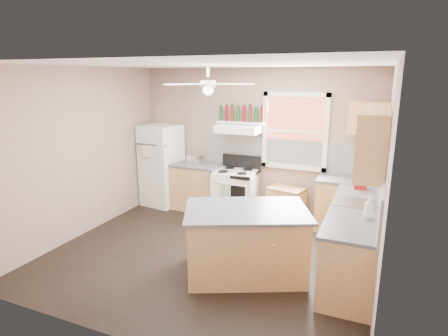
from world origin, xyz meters
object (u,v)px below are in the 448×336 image
at_px(island, 246,243).
at_px(toaster, 195,160).
at_px(cart, 286,204).
at_px(stove, 235,194).
at_px(refrigerator, 162,165).

bearing_deg(island, toaster, 107.28).
distance_m(toaster, cart, 1.90).
bearing_deg(stove, refrigerator, 173.36).
bearing_deg(cart, island, -77.55).
bearing_deg(toaster, stove, 14.16).
distance_m(stove, island, 2.11).
height_order(refrigerator, toaster, refrigerator).
bearing_deg(island, cart, 64.55).
bearing_deg(stove, cart, 3.30).
height_order(stove, island, same).
relative_size(stove, island, 0.58).
bearing_deg(toaster, refrigerator, -165.44).
xyz_separation_m(stove, island, (0.90, -1.91, 0.00)).
height_order(toaster, stove, toaster).
bearing_deg(cart, toaster, -163.31).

